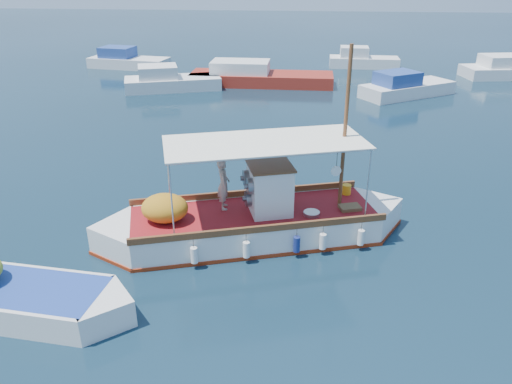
{
  "coord_description": "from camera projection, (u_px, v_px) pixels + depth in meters",
  "views": [
    {
      "loc": [
        0.81,
        -13.08,
        7.68
      ],
      "look_at": [
        -0.49,
        0.0,
        1.63
      ],
      "focal_mm": 35.0,
      "sensor_mm": 36.0,
      "label": 1
    }
  ],
  "objects": [
    {
      "name": "ground",
      "position": [
        272.0,
        241.0,
        15.11
      ],
      "size": [
        160.0,
        160.0,
        0.0
      ],
      "primitive_type": "plane",
      "color": "black",
      "rests_on": "ground"
    },
    {
      "name": "fishing_caique",
      "position": [
        252.0,
        223.0,
        15.1
      ],
      "size": [
        9.23,
        4.59,
        5.9
      ],
      "rotation": [
        0.0,
        0.0,
        0.3
      ],
      "color": "white",
      "rests_on": "ground"
    },
    {
      "name": "dinghy",
      "position": [
        8.0,
        298.0,
        12.01
      ],
      "size": [
        6.44,
        2.24,
        1.58
      ],
      "rotation": [
        0.0,
        0.0,
        -0.09
      ],
      "color": "white",
      "rests_on": "ground"
    },
    {
      "name": "bg_boat_nw",
      "position": [
        170.0,
        82.0,
        33.03
      ],
      "size": [
        6.63,
        4.23,
        1.8
      ],
      "rotation": [
        0.0,
        0.0,
        0.32
      ],
      "color": "silver",
      "rests_on": "ground"
    },
    {
      "name": "bg_boat_n",
      "position": [
        257.0,
        77.0,
        34.36
      ],
      "size": [
        9.78,
        2.88,
        1.8
      ],
      "rotation": [
        0.0,
        0.0,
        -0.01
      ],
      "color": "maroon",
      "rests_on": "ground"
    },
    {
      "name": "bg_boat_ne",
      "position": [
        405.0,
        88.0,
        31.37
      ],
      "size": [
        6.35,
        5.22,
        1.8
      ],
      "rotation": [
        0.0,
        0.0,
        0.58
      ],
      "color": "silver",
      "rests_on": "ground"
    },
    {
      "name": "bg_boat_far_w",
      "position": [
        127.0,
        61.0,
        39.96
      ],
      "size": [
        6.58,
        3.25,
        1.8
      ],
      "rotation": [
        0.0,
        0.0,
        -0.16
      ],
      "color": "silver",
      "rests_on": "ground"
    },
    {
      "name": "bg_boat_far_n",
      "position": [
        362.0,
        61.0,
        40.14
      ],
      "size": [
        5.51,
        2.14,
        1.8
      ],
      "rotation": [
        0.0,
        0.0,
        -0.03
      ],
      "color": "silver",
      "rests_on": "ground"
    }
  ]
}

